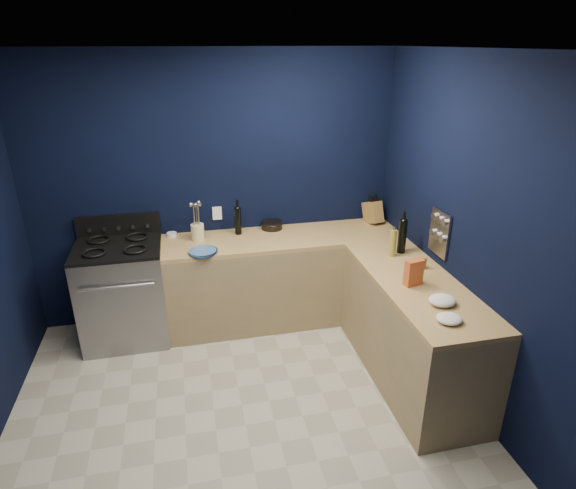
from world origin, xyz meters
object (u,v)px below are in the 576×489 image
object	(u,v)px
plate_stack	(203,252)
utensil_crock	(198,232)
gas_range	(124,294)
crouton_bag	(414,273)
knife_block	(373,212)

from	to	relation	value
plate_stack	utensil_crock	xyz separation A→B (m)	(-0.02, 0.33, 0.06)
plate_stack	gas_range	bearing A→B (deg)	163.58
gas_range	utensil_crock	size ratio (longest dim) A/B	5.94
utensil_crock	crouton_bag	distance (m)	2.04
utensil_crock	crouton_bag	world-z (taller)	crouton_bag
knife_block	crouton_bag	distance (m)	1.39
knife_block	crouton_bag	bearing A→B (deg)	-112.60
knife_block	crouton_bag	size ratio (longest dim) A/B	1.06
gas_range	crouton_bag	bearing A→B (deg)	-27.15
knife_block	utensil_crock	bearing A→B (deg)	169.15
plate_stack	knife_block	bearing A→B (deg)	13.23
gas_range	knife_block	bearing A→B (deg)	4.46
gas_range	plate_stack	xyz separation A→B (m)	(0.75, -0.22, 0.46)
crouton_bag	knife_block	bearing A→B (deg)	68.47
gas_range	crouton_bag	distance (m)	2.64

